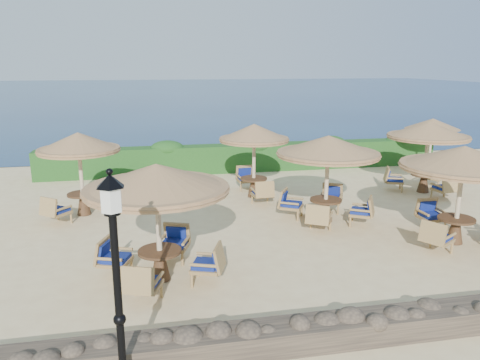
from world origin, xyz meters
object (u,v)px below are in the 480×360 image
(cafe_set_3, at_px, (79,155))
(cafe_set_5, at_px, (428,141))
(extra_parasol, at_px, (433,124))
(cafe_set_1, at_px, (328,161))
(cafe_set_4, at_px, (254,144))
(lamp_post, at_px, (118,297))
(cafe_set_2, at_px, (462,171))
(cafe_set_0, at_px, (157,198))

(cafe_set_3, height_order, cafe_set_5, same)
(extra_parasol, xyz_separation_m, cafe_set_1, (-6.88, -5.29, -0.28))
(extra_parasol, relative_size, cafe_set_5, 0.82)
(cafe_set_4, bearing_deg, cafe_set_5, -5.58)
(cafe_set_5, bearing_deg, extra_parasol, 54.44)
(lamp_post, xyz_separation_m, cafe_set_3, (-1.60, 8.83, 0.40))
(lamp_post, relative_size, cafe_set_4, 1.17)
(extra_parasol, height_order, cafe_set_2, cafe_set_2)
(cafe_set_0, height_order, cafe_set_1, same)
(extra_parasol, height_order, cafe_set_5, cafe_set_5)
(cafe_set_3, xyz_separation_m, cafe_set_5, (12.18, 0.34, -0.01))
(cafe_set_0, height_order, cafe_set_4, same)
(cafe_set_2, height_order, cafe_set_4, same)
(cafe_set_3, relative_size, cafe_set_4, 0.94)
(lamp_post, bearing_deg, cafe_set_4, 66.86)
(cafe_set_1, bearing_deg, cafe_set_2, -40.55)
(cafe_set_4, bearing_deg, cafe_set_3, -170.58)
(extra_parasol, height_order, cafe_set_4, cafe_set_4)
(cafe_set_4, bearing_deg, cafe_set_0, -119.94)
(cafe_set_3, bearing_deg, cafe_set_1, -16.14)
(extra_parasol, distance_m, cafe_set_2, 8.70)
(cafe_set_0, distance_m, cafe_set_5, 11.35)
(cafe_set_3, bearing_deg, cafe_set_5, 1.58)
(cafe_set_5, bearing_deg, cafe_set_4, 174.42)
(cafe_set_1, height_order, cafe_set_5, same)
(lamp_post, relative_size, cafe_set_1, 1.07)
(cafe_set_0, bearing_deg, cafe_set_5, 29.04)
(cafe_set_0, bearing_deg, extra_parasol, 34.94)
(cafe_set_1, relative_size, cafe_set_2, 0.96)
(cafe_set_0, bearing_deg, cafe_set_3, 113.53)
(lamp_post, distance_m, cafe_set_0, 3.73)
(cafe_set_1, height_order, cafe_set_4, same)
(cafe_set_0, bearing_deg, cafe_set_2, 5.03)
(cafe_set_0, distance_m, cafe_set_4, 7.08)
(cafe_set_5, bearing_deg, cafe_set_2, -113.39)
(extra_parasol, xyz_separation_m, cafe_set_2, (-4.11, -7.66, -0.18))
(cafe_set_5, bearing_deg, cafe_set_1, -153.14)
(lamp_post, height_order, cafe_set_4, lamp_post)
(lamp_post, height_order, cafe_set_1, lamp_post)
(cafe_set_4, bearing_deg, extra_parasol, 14.74)
(cafe_set_3, distance_m, cafe_set_5, 12.18)
(cafe_set_1, distance_m, cafe_set_5, 5.44)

